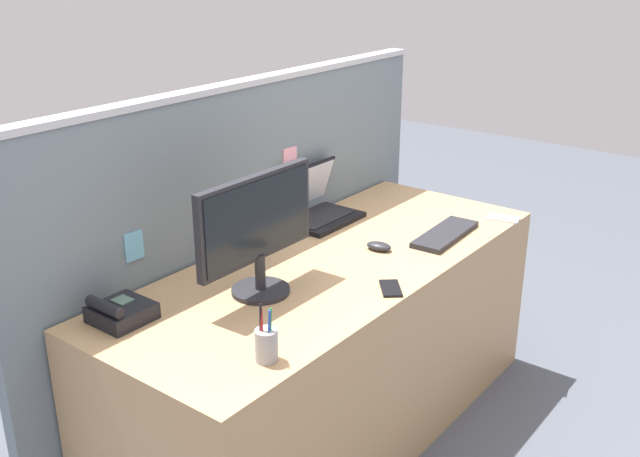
{
  "coord_description": "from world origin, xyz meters",
  "views": [
    {
      "loc": [
        -2.02,
        -1.51,
        1.86
      ],
      "look_at": [
        0.0,
        0.05,
        0.87
      ],
      "focal_mm": 41.51,
      "sensor_mm": 36.0,
      "label": 1
    }
  ],
  "objects_px": {
    "keyboard_main": "(445,234)",
    "pen_cup": "(266,344)",
    "desktop_monitor": "(257,227)",
    "cell_phone_white_slab": "(503,219)",
    "laptop": "(314,206)",
    "desk_phone": "(120,312)",
    "computer_mouse_right_hand": "(379,246)",
    "cell_phone_black_slab": "(391,288)"
  },
  "relations": [
    {
      "from": "keyboard_main",
      "to": "pen_cup",
      "type": "bearing_deg",
      "value": 179.63
    },
    {
      "from": "desktop_monitor",
      "to": "pen_cup",
      "type": "height_order",
      "value": "desktop_monitor"
    },
    {
      "from": "laptop",
      "to": "cell_phone_white_slab",
      "type": "xyz_separation_m",
      "value": [
        0.49,
        -0.65,
        -0.06
      ]
    },
    {
      "from": "laptop",
      "to": "pen_cup",
      "type": "distance_m",
      "value": 1.16
    },
    {
      "from": "desktop_monitor",
      "to": "desk_phone",
      "type": "xyz_separation_m",
      "value": [
        -0.42,
        0.21,
        -0.21
      ]
    },
    {
      "from": "cell_phone_white_slab",
      "to": "desk_phone",
      "type": "bearing_deg",
      "value": 147.08
    },
    {
      "from": "laptop",
      "to": "cell_phone_black_slab",
      "type": "height_order",
      "value": "laptop"
    },
    {
      "from": "desk_phone",
      "to": "keyboard_main",
      "type": "relative_size",
      "value": 0.45
    },
    {
      "from": "pen_cup",
      "to": "desk_phone",
      "type": "bearing_deg",
      "value": 101.42
    },
    {
      "from": "desktop_monitor",
      "to": "cell_phone_white_slab",
      "type": "relative_size",
      "value": 3.92
    },
    {
      "from": "laptop",
      "to": "desk_phone",
      "type": "relative_size",
      "value": 1.94
    },
    {
      "from": "pen_cup",
      "to": "cell_phone_white_slab",
      "type": "height_order",
      "value": "pen_cup"
    },
    {
      "from": "pen_cup",
      "to": "cell_phone_white_slab",
      "type": "bearing_deg",
      "value": -1.67
    },
    {
      "from": "cell_phone_black_slab",
      "to": "desktop_monitor",
      "type": "bearing_deg",
      "value": 179.38
    },
    {
      "from": "desktop_monitor",
      "to": "laptop",
      "type": "height_order",
      "value": "desktop_monitor"
    },
    {
      "from": "keyboard_main",
      "to": "pen_cup",
      "type": "height_order",
      "value": "pen_cup"
    },
    {
      "from": "computer_mouse_right_hand",
      "to": "cell_phone_white_slab",
      "type": "bearing_deg",
      "value": -30.11
    },
    {
      "from": "desk_phone",
      "to": "pen_cup",
      "type": "bearing_deg",
      "value": -78.58
    },
    {
      "from": "computer_mouse_right_hand",
      "to": "pen_cup",
      "type": "bearing_deg",
      "value": -176.36
    },
    {
      "from": "desktop_monitor",
      "to": "desk_phone",
      "type": "distance_m",
      "value": 0.51
    },
    {
      "from": "desk_phone",
      "to": "computer_mouse_right_hand",
      "type": "height_order",
      "value": "desk_phone"
    },
    {
      "from": "desk_phone",
      "to": "cell_phone_white_slab",
      "type": "xyz_separation_m",
      "value": [
        1.58,
        -0.56,
        -0.03
      ]
    },
    {
      "from": "cell_phone_black_slab",
      "to": "computer_mouse_right_hand",
      "type": "bearing_deg",
      "value": 89.35
    },
    {
      "from": "desktop_monitor",
      "to": "desk_phone",
      "type": "height_order",
      "value": "desktop_monitor"
    },
    {
      "from": "desk_phone",
      "to": "cell_phone_black_slab",
      "type": "relative_size",
      "value": 1.35
    },
    {
      "from": "keyboard_main",
      "to": "cell_phone_black_slab",
      "type": "xyz_separation_m",
      "value": [
        -0.55,
        -0.09,
        -0.01
      ]
    },
    {
      "from": "desktop_monitor",
      "to": "desk_phone",
      "type": "bearing_deg",
      "value": 153.85
    },
    {
      "from": "computer_mouse_right_hand",
      "to": "desk_phone",
      "type": "bearing_deg",
      "value": 152.67
    },
    {
      "from": "laptop",
      "to": "cell_phone_white_slab",
      "type": "distance_m",
      "value": 0.81
    },
    {
      "from": "laptop",
      "to": "cell_phone_white_slab",
      "type": "height_order",
      "value": "laptop"
    },
    {
      "from": "laptop",
      "to": "desktop_monitor",
      "type": "bearing_deg",
      "value": -156.69
    },
    {
      "from": "laptop",
      "to": "desk_phone",
      "type": "xyz_separation_m",
      "value": [
        -1.09,
        -0.08,
        -0.03
      ]
    },
    {
      "from": "computer_mouse_right_hand",
      "to": "cell_phone_black_slab",
      "type": "bearing_deg",
      "value": -148.8
    },
    {
      "from": "pen_cup",
      "to": "computer_mouse_right_hand",
      "type": "bearing_deg",
      "value": 12.5
    },
    {
      "from": "cell_phone_black_slab",
      "to": "keyboard_main",
      "type": "bearing_deg",
      "value": 58.52
    },
    {
      "from": "keyboard_main",
      "to": "cell_phone_white_slab",
      "type": "relative_size",
      "value": 2.83
    },
    {
      "from": "desktop_monitor",
      "to": "pen_cup",
      "type": "xyz_separation_m",
      "value": [
        -0.31,
        -0.31,
        -0.19
      ]
    },
    {
      "from": "computer_mouse_right_hand",
      "to": "cell_phone_black_slab",
      "type": "height_order",
      "value": "computer_mouse_right_hand"
    },
    {
      "from": "keyboard_main",
      "to": "pen_cup",
      "type": "distance_m",
      "value": 1.15
    },
    {
      "from": "keyboard_main",
      "to": "computer_mouse_right_hand",
      "type": "height_order",
      "value": "computer_mouse_right_hand"
    },
    {
      "from": "keyboard_main",
      "to": "laptop",
      "type": "bearing_deg",
      "value": 103.45
    },
    {
      "from": "keyboard_main",
      "to": "desk_phone",
      "type": "bearing_deg",
      "value": 156.59
    }
  ]
}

